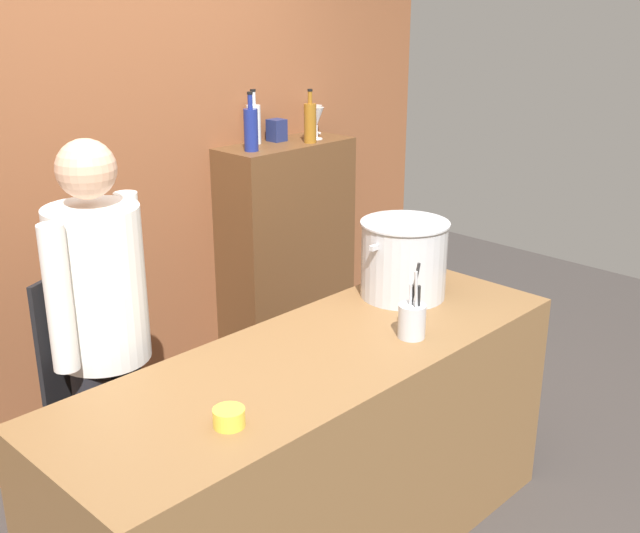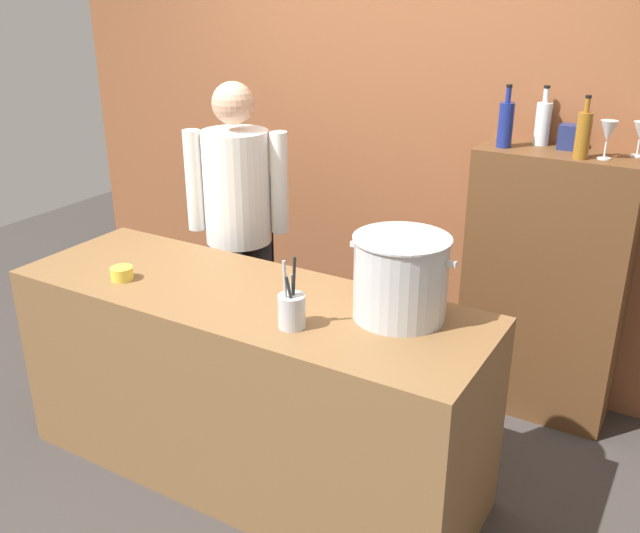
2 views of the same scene
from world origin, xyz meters
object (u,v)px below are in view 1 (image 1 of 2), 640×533
object	(u,v)px
butter_jar	(229,417)
wine_bottle_clear	(254,123)
wine_glass_wide	(317,117)
wine_bottle_amber	(310,122)
utensil_crock	(412,320)
chef	(101,326)
stockpot_large	(404,259)
spice_tin_navy	(277,130)
wine_glass_tall	(316,114)
wine_bottle_cobalt	(251,129)

from	to	relation	value
butter_jar	wine_bottle_clear	bearing A→B (deg)	46.25
wine_bottle_clear	wine_glass_wide	xyz separation A→B (m)	(0.32, -0.15, 0.01)
wine_bottle_clear	wine_bottle_amber	world-z (taller)	wine_bottle_clear
wine_bottle_amber	utensil_crock	bearing A→B (deg)	-119.98
wine_bottle_amber	chef	bearing A→B (deg)	-163.32
stockpot_large	spice_tin_navy	distance (m)	1.23
wine_bottle_amber	spice_tin_navy	xyz separation A→B (m)	(-0.09, 0.16, -0.05)
wine_glass_wide	spice_tin_navy	bearing A→B (deg)	148.08
wine_bottle_clear	spice_tin_navy	xyz separation A→B (m)	(0.13, -0.03, -0.05)
butter_jar	wine_glass_tall	xyz separation A→B (m)	(1.82, 1.43, 0.56)
chef	wine_glass_wide	bearing A→B (deg)	172.15
utensil_crock	wine_bottle_cobalt	size ratio (longest dim) A/B	1.00
butter_jar	wine_bottle_cobalt	world-z (taller)	wine_bottle_cobalt
stockpot_large	wine_bottle_amber	bearing A→B (deg)	66.74
butter_jar	wine_bottle_amber	xyz separation A→B (m)	(1.61, 1.26, 0.55)
spice_tin_navy	utensil_crock	bearing A→B (deg)	-114.10
utensil_crock	spice_tin_navy	xyz separation A→B (m)	(0.63, 1.42, 0.46)
stockpot_large	utensil_crock	distance (m)	0.43
wine_bottle_amber	wine_glass_wide	distance (m)	0.10
butter_jar	spice_tin_navy	bearing A→B (deg)	43.03
wine_bottle_cobalt	wine_bottle_amber	distance (m)	0.37
wine_bottle_cobalt	wine_bottle_clear	bearing A→B (deg)	44.73
stockpot_large	spice_tin_navy	size ratio (longest dim) A/B	3.75
chef	utensil_crock	distance (m)	1.15
wine_bottle_cobalt	spice_tin_navy	distance (m)	0.30
stockpot_large	butter_jar	bearing A→B (deg)	-166.51
butter_jar	wine_glass_tall	distance (m)	2.38
utensil_crock	wine_bottle_amber	distance (m)	1.54
stockpot_large	utensil_crock	world-z (taller)	stockpot_large
stockpot_large	wine_bottle_amber	distance (m)	1.14
chef	wine_bottle_amber	world-z (taller)	chef
utensil_crock	wine_glass_tall	world-z (taller)	wine_glass_tall
wine_bottle_cobalt	wine_bottle_clear	size ratio (longest dim) A/B	1.04
spice_tin_navy	stockpot_large	bearing A→B (deg)	-106.06
wine_bottle_amber	spice_tin_navy	distance (m)	0.19
wine_bottle_clear	butter_jar	bearing A→B (deg)	-133.75
stockpot_large	wine_bottle_cobalt	size ratio (longest dim) A/B	1.48
butter_jar	stockpot_large	bearing A→B (deg)	13.49
utensil_crock	wine_bottle_amber	xyz separation A→B (m)	(0.73, 1.26, 0.51)
wine_bottle_amber	butter_jar	bearing A→B (deg)	-142.00
wine_bottle_clear	wine_bottle_amber	bearing A→B (deg)	-40.29
stockpot_large	wine_glass_tall	bearing A→B (deg)	61.05
wine_bottle_clear	utensil_crock	bearing A→B (deg)	-109.14
chef	wine_glass_wide	distance (m)	1.81
chef	wine_bottle_amber	distance (m)	1.71
wine_bottle_amber	wine_glass_wide	size ratio (longest dim) A/B	1.63
utensil_crock	butter_jar	distance (m)	0.88
wine_glass_wide	butter_jar	bearing A→B (deg)	-142.65
chef	utensil_crock	xyz separation A→B (m)	(0.84, -0.79, 0.01)
wine_glass_wide	wine_glass_tall	world-z (taller)	wine_glass_wide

